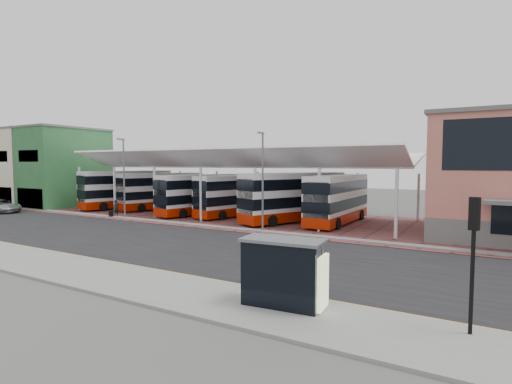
# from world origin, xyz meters

# --- Properties ---
(ground) EXTENTS (140.00, 140.00, 0.00)m
(ground) POSITION_xyz_m (0.00, 0.00, 0.00)
(ground) COLOR #474A45
(road) EXTENTS (120.00, 14.00, 0.02)m
(road) POSITION_xyz_m (0.00, -1.00, 0.01)
(road) COLOR black
(road) RESTS_ON ground
(forecourt) EXTENTS (72.00, 16.00, 0.06)m
(forecourt) POSITION_xyz_m (2.00, 13.00, 0.03)
(forecourt) COLOR brown
(forecourt) RESTS_ON ground
(sidewalk) EXTENTS (120.00, 4.00, 0.14)m
(sidewalk) POSITION_xyz_m (0.00, -9.00, 0.07)
(sidewalk) COLOR slate
(sidewalk) RESTS_ON ground
(north_kerb) EXTENTS (120.00, 0.80, 0.14)m
(north_kerb) POSITION_xyz_m (0.00, 6.20, 0.07)
(north_kerb) COLOR slate
(north_kerb) RESTS_ON ground
(yellow_line_near) EXTENTS (120.00, 0.12, 0.01)m
(yellow_line_near) POSITION_xyz_m (0.00, -7.00, 0.03)
(yellow_line_near) COLOR gold
(yellow_line_near) RESTS_ON road
(yellow_line_far) EXTENTS (120.00, 0.12, 0.01)m
(yellow_line_far) POSITION_xyz_m (0.00, -6.70, 0.03)
(yellow_line_far) COLOR gold
(yellow_line_far) RESTS_ON road
(canopy) EXTENTS (37.00, 11.63, 7.07)m
(canopy) POSITION_xyz_m (-6.00, 13.94, 5.80)
(canopy) COLOR silver
(canopy) RESTS_ON ground
(shop_green) EXTENTS (6.40, 10.20, 10.22)m
(shop_green) POSITION_xyz_m (-30.00, 10.97, 5.12)
(shop_green) COLOR #316D39
(shop_green) RESTS_ON ground
(shop_cream) EXTENTS (6.40, 10.20, 10.22)m
(shop_cream) POSITION_xyz_m (-36.50, 10.97, 5.12)
(shop_cream) COLOR beige
(shop_cream) RESTS_ON ground
(shop_brick) EXTENTS (6.40, 10.20, 10.22)m
(shop_brick) POSITION_xyz_m (-43.00, 10.97, 5.12)
(shop_brick) COLOR brown
(shop_brick) RESTS_ON ground
(lamp_west) EXTENTS (0.16, 0.90, 8.07)m
(lamp_west) POSITION_xyz_m (-14.00, 6.27, 4.36)
(lamp_west) COLOR slate
(lamp_west) RESTS_ON ground
(lamp_east) EXTENTS (0.16, 0.90, 8.07)m
(lamp_east) POSITION_xyz_m (2.00, 6.27, 4.36)
(lamp_east) COLOR slate
(lamp_east) RESTS_ON ground
(bus_0) EXTENTS (5.52, 11.50, 4.63)m
(bus_0) POSITION_xyz_m (-21.21, 13.09, 2.36)
(bus_0) COLOR silver
(bus_0) RESTS_ON forecourt
(bus_1) EXTENTS (5.26, 10.88, 4.38)m
(bus_1) POSITION_xyz_m (-16.52, 14.32, 2.23)
(bus_1) COLOR silver
(bus_1) RESTS_ON forecourt
(bus_2) EXTENTS (4.66, 10.76, 4.32)m
(bus_2) POSITION_xyz_m (-9.29, 12.69, 2.21)
(bus_2) COLOR silver
(bus_2) RESTS_ON forecourt
(bus_3) EXTENTS (4.89, 10.68, 4.29)m
(bus_3) POSITION_xyz_m (-4.98, 13.58, 2.19)
(bus_3) COLOR silver
(bus_3) RESTS_ON forecourt
(bus_4) EXTENTS (6.96, 11.34, 4.64)m
(bus_4) POSITION_xyz_m (1.88, 12.57, 2.37)
(bus_4) COLOR silver
(bus_4) RESTS_ON forecourt
(bus_5) EXTENTS (2.84, 10.84, 4.45)m
(bus_5) POSITION_xyz_m (5.85, 13.65, 2.27)
(bus_5) COLOR silver
(bus_5) RESTS_ON forecourt
(pedestrian) EXTENTS (0.44, 0.65, 1.73)m
(pedestrian) POSITION_xyz_m (-15.68, 6.67, 0.93)
(pedestrian) COLOR black
(pedestrian) RESTS_ON forecourt
(suitcase) EXTENTS (0.38, 0.27, 0.65)m
(suitcase) POSITION_xyz_m (-15.71, 6.00, 0.39)
(suitcase) COLOR black
(suitcase) RESTS_ON forecourt
(bus_shelter) EXTENTS (3.31, 1.73, 2.56)m
(bus_shelter) POSITION_xyz_m (11.35, -8.68, 1.74)
(bus_shelter) COLOR black
(bus_shelter) RESTS_ON sidewalk
(traffic_signal_west) EXTENTS (0.34, 0.30, 4.36)m
(traffic_signal_west) POSITION_xyz_m (17.36, -7.79, 3.05)
(traffic_signal_west) COLOR black
(traffic_signal_west) RESTS_ON sidewalk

